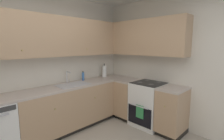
% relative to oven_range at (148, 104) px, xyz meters
% --- Properties ---
extents(wall_back, '(4.11, 0.05, 2.69)m').
position_rel_oven_range_xyz_m(wall_back, '(-1.72, 1.35, 0.88)').
color(wall_back, silver).
rests_on(wall_back, ground_plane).
extents(wall_right, '(0.05, 3.56, 2.69)m').
position_rel_oven_range_xyz_m(wall_right, '(0.31, -0.40, 0.88)').
color(wall_right, silver).
rests_on(wall_right, ground_plane).
extents(lower_cabinets_back, '(1.97, 0.62, 0.88)m').
position_rel_oven_range_xyz_m(lower_cabinets_back, '(-1.31, 1.03, -0.02)').
color(lower_cabinets_back, tan).
rests_on(lower_cabinets_back, ground_plane).
extents(countertop_back, '(3.18, 0.60, 0.03)m').
position_rel_oven_range_xyz_m(countertop_back, '(-1.31, 1.03, 0.43)').
color(countertop_back, '#B7A89E').
rests_on(countertop_back, lower_cabinets_back).
extents(lower_cabinets_right, '(0.62, 1.48, 0.88)m').
position_rel_oven_range_xyz_m(lower_cabinets_right, '(-0.02, -0.02, -0.02)').
color(lower_cabinets_right, tan).
rests_on(lower_cabinets_right, ground_plane).
extents(countertop_right, '(0.60, 1.48, 0.03)m').
position_rel_oven_range_xyz_m(countertop_right, '(-0.02, -0.02, 0.43)').
color(countertop_right, '#B7A89E').
rests_on(countertop_right, lower_cabinets_right).
extents(oven_range, '(0.68, 0.62, 1.06)m').
position_rel_oven_range_xyz_m(oven_range, '(0.00, 0.00, 0.00)').
color(oven_range, white).
rests_on(oven_range, ground_plane).
extents(upper_cabinets_back, '(2.86, 0.34, 0.75)m').
position_rel_oven_range_xyz_m(upper_cabinets_back, '(-1.47, 1.17, 1.40)').
color(upper_cabinets_back, tan).
extents(upper_cabinets_right, '(0.32, 2.03, 0.75)m').
position_rel_oven_range_xyz_m(upper_cabinets_right, '(0.12, 0.31, 1.40)').
color(upper_cabinets_right, tan).
extents(sink, '(0.63, 0.40, 0.10)m').
position_rel_oven_range_xyz_m(sink, '(-1.20, 1.00, 0.41)').
color(sink, '#B7B7BC').
rests_on(sink, countertop_back).
extents(faucet, '(0.07, 0.16, 0.25)m').
position_rel_oven_range_xyz_m(faucet, '(-1.20, 1.21, 0.60)').
color(faucet, silver).
rests_on(faucet, countertop_back).
extents(soap_bottle, '(0.05, 0.05, 0.21)m').
position_rel_oven_range_xyz_m(soap_bottle, '(-0.81, 1.21, 0.54)').
color(soap_bottle, '#3F72BF').
rests_on(soap_bottle, countertop_back).
extents(paper_towel_roll, '(0.11, 0.11, 0.34)m').
position_rel_oven_range_xyz_m(paper_towel_roll, '(-0.18, 1.19, 0.59)').
color(paper_towel_roll, white).
rests_on(paper_towel_roll, countertop_back).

